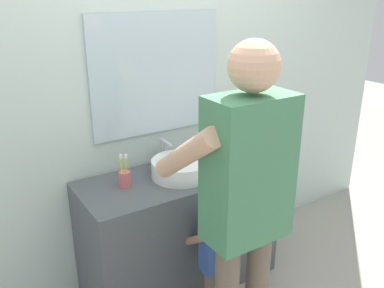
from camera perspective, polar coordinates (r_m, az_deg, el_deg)
name	(u,v)px	position (r m, az deg, el deg)	size (l,w,h in m)	color
back_wall	(153,83)	(2.73, -5.38, 8.43)	(4.40, 0.10, 2.70)	silver
vanity_cabinet	(180,230)	(2.83, -1.67, -11.79)	(1.28, 0.54, 0.81)	#4C5156
sink_basin	(181,168)	(2.59, -1.55, -3.31)	(0.37, 0.37, 0.11)	white
faucet	(163,153)	(2.76, -3.97, -1.25)	(0.18, 0.14, 0.18)	#B7BABF
toothbrush_cup	(125,178)	(2.50, -9.30, -4.66)	(0.07, 0.07, 0.21)	#D86666
child_toddler	(215,252)	(2.51, 3.21, -14.68)	(0.24, 0.24, 0.79)	#6B5B4C
adult_parent	(245,190)	(1.96, 7.36, -6.28)	(0.54, 0.57, 1.74)	#6B5B4C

